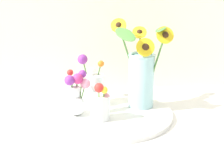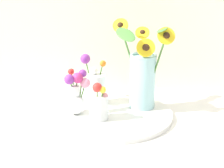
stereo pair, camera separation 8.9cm
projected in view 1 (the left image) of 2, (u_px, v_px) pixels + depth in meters
ground_plane at (108, 118)px, 1.25m from camera, size 6.00×6.00×0.00m
serving_tray at (112, 114)px, 1.26m from camera, size 0.48×0.48×0.02m
mason_jar_sunflowers at (141, 75)px, 1.28m from camera, size 0.25×0.22×0.37m
vase_small_center at (100, 105)px, 1.17m from camera, size 0.07×0.07×0.15m
vase_bulb_right at (76, 96)px, 1.21m from camera, size 0.10×0.11×0.18m
vase_small_back at (94, 85)px, 1.33m from camera, size 0.11×0.11×0.21m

